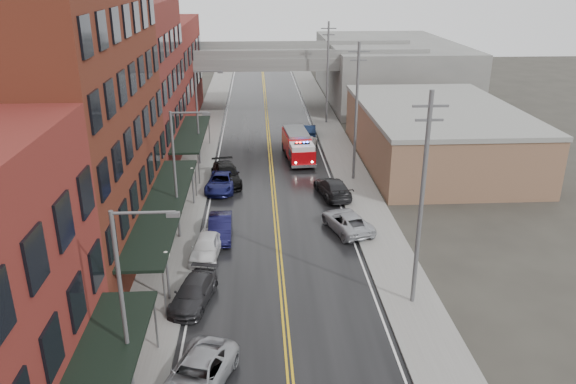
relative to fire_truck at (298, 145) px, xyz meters
name	(u,v)px	position (x,y,z in m)	size (l,w,h in m)	color
road	(274,203)	(-2.70, -11.15, -1.42)	(11.00, 160.00, 0.02)	black
sidewalk_left	(183,204)	(-10.00, -11.15, -1.35)	(3.00, 160.00, 0.15)	slate
sidewalk_right	(365,200)	(4.60, -11.15, -1.35)	(3.00, 160.00, 0.15)	slate
curb_left	(204,204)	(-8.35, -11.15, -1.35)	(0.30, 160.00, 0.15)	gray
curb_right	(344,201)	(2.95, -11.15, -1.35)	(0.30, 160.00, 0.15)	gray
brick_building_b	(61,117)	(-16.00, -18.15, 7.57)	(9.00, 20.00, 18.00)	#5B2718
brick_building_c	(125,87)	(-16.00, -0.65, 6.07)	(9.00, 15.00, 15.00)	maroon
brick_building_far	(157,71)	(-16.00, 16.85, 4.57)	(9.00, 20.00, 12.00)	maroon
tan_building	(436,136)	(13.30, -1.15, 1.07)	(14.00, 22.00, 5.00)	#936A4F
right_far_block	(388,70)	(15.30, 28.85, 2.57)	(18.00, 30.00, 8.00)	slate
awning_1	(164,204)	(-10.20, -18.15, 1.56)	(2.60, 18.00, 3.09)	black
awning_2	(192,133)	(-10.19, -0.65, 1.56)	(2.60, 13.00, 3.09)	black
globe_lamp_1	(167,265)	(-9.10, -25.15, 0.89)	(0.44, 0.44, 3.12)	#59595B
globe_lamp_2	(192,178)	(-9.10, -11.15, 0.89)	(0.44, 0.44, 3.12)	#59595B
street_lamp_0	(128,299)	(-9.25, -33.15, 3.76)	(2.64, 0.22, 9.00)	#59595B
street_lamp_1	(178,168)	(-9.25, -17.15, 3.76)	(2.64, 0.22, 9.00)	#59595B
street_lamp_2	(200,112)	(-9.25, -1.15, 3.76)	(2.64, 0.22, 9.00)	#59595B
utility_pole_0	(422,199)	(4.50, -26.15, 4.88)	(1.80, 0.24, 12.00)	#59595B
utility_pole_1	(356,110)	(4.50, -6.15, 4.88)	(1.80, 0.24, 12.00)	#59595B
utility_pole_2	(328,71)	(4.50, 13.85, 4.88)	(1.80, 0.24, 12.00)	#59595B
overpass	(266,65)	(-2.70, 20.85, 4.56)	(40.00, 10.00, 7.50)	slate
fire_truck	(298,145)	(0.00, 0.00, 0.00)	(3.37, 7.37, 2.63)	#B3080D
parked_car_left_2	(196,377)	(-6.87, -32.53, -0.69)	(2.43, 5.26, 1.46)	#9B9DA2
parked_car_left_3	(194,293)	(-7.70, -25.45, -0.76)	(1.87, 4.60, 1.33)	#2B2A2D
parked_car_left_4	(206,247)	(-7.42, -20.00, -0.68)	(1.76, 4.38, 1.49)	white
parked_car_left_5	(220,227)	(-6.68, -17.11, -0.68)	(1.57, 4.50, 1.48)	black
parked_car_left_6	(222,182)	(-7.08, -7.95, -0.72)	(2.34, 5.08, 1.41)	#161953
parked_car_left_7	(226,174)	(-6.77, -6.35, -0.62)	(2.25, 5.53, 1.60)	black
parked_car_right_0	(347,221)	(2.30, -16.53, -0.72)	(2.33, 5.06, 1.41)	#A6A8AE
parked_car_right_1	(333,188)	(2.13, -9.96, -0.67)	(2.12, 5.21, 1.51)	black
parked_car_right_2	(308,142)	(1.33, 3.65, -0.74)	(1.62, 4.03, 1.37)	silver
parked_car_right_3	(309,130)	(1.87, 8.25, -0.76)	(1.41, 4.05, 1.33)	black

